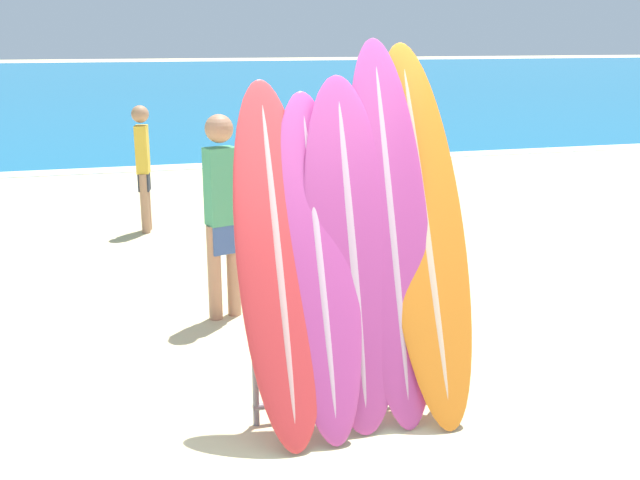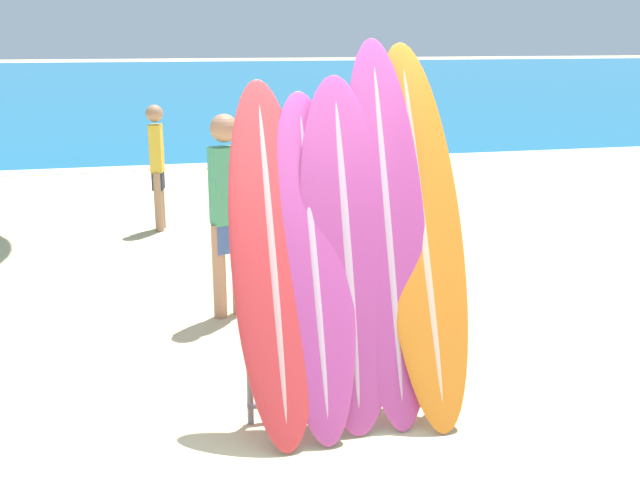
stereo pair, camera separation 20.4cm
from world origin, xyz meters
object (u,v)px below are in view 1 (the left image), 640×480
object	(u,v)px
surfboard_slot_1	(319,264)
person_mid_beach	(143,164)
surfboard_slot_3	(391,231)
person_near_water	(222,210)
surfboard_slot_4	(425,230)
surfboard_slot_0	(278,260)
surfboard_slot_2	(352,253)
surfboard_rack	(354,341)

from	to	relation	value
surfboard_slot_1	person_mid_beach	world-z (taller)	surfboard_slot_1
surfboard_slot_3	person_near_water	world-z (taller)	surfboard_slot_3
surfboard_slot_1	surfboard_slot_4	distance (m)	0.74
surfboard_slot_4	person_near_water	distance (m)	2.10
surfboard_slot_3	person_near_water	size ratio (longest dim) A/B	1.35
surfboard_slot_0	surfboard_slot_2	distance (m)	0.46
surfboard_slot_3	surfboard_slot_2	bearing A→B (deg)	-170.84
surfboard_slot_4	person_mid_beach	xyz separation A→B (m)	(-1.51, 5.01, -0.31)
surfboard_slot_4	person_mid_beach	size ratio (longest dim) A/B	1.50
surfboard_rack	surfboard_slot_4	bearing A→B (deg)	10.26
surfboard_slot_0	surfboard_slot_1	bearing A→B (deg)	-4.60
surfboard_slot_1	surfboard_slot_2	distance (m)	0.22
surfboard_slot_0	surfboard_slot_1	size ratio (longest dim) A/B	1.04
surfboard_rack	person_near_water	size ratio (longest dim) A/B	0.76
surfboard_slot_1	surfboard_rack	bearing A→B (deg)	-2.16
surfboard_slot_4	person_mid_beach	distance (m)	5.24
surfboard_rack	surfboard_slot_3	size ratio (longest dim) A/B	0.56
person_mid_beach	surfboard_slot_2	bearing A→B (deg)	-157.96
surfboard_slot_2	person_mid_beach	world-z (taller)	surfboard_slot_2
person_mid_beach	surfboard_rack	bearing A→B (deg)	-157.82
surfboard_slot_3	surfboard_rack	bearing A→B (deg)	-165.00
surfboard_slot_3	person_mid_beach	world-z (taller)	surfboard_slot_3
surfboard_slot_0	person_mid_beach	distance (m)	5.10
surfboard_rack	surfboard_slot_2	world-z (taller)	surfboard_slot_2
surfboard_slot_4	person_mid_beach	world-z (taller)	surfboard_slot_4
surfboard_rack	surfboard_slot_2	size ratio (longest dim) A/B	0.62
surfboard_rack	surfboard_slot_1	distance (m)	0.58
surfboard_slot_3	person_near_water	distance (m)	2.02
surfboard_slot_1	surfboard_slot_2	bearing A→B (deg)	4.19
surfboard_slot_0	surfboard_slot_2	world-z (taller)	surfboard_slot_2
surfboard_rack	surfboard_slot_2	xyz separation A→B (m)	(-0.02, 0.02, 0.57)
surfboard_slot_2	surfboard_slot_3	distance (m)	0.30
surfboard_rack	person_near_water	bearing A→B (deg)	105.67
surfboard_slot_0	person_near_water	bearing A→B (deg)	91.71
surfboard_rack	surfboard_slot_4	distance (m)	0.83
person_mid_beach	surfboard_slot_1	bearing A→B (deg)	-160.33
surfboard_slot_4	surfboard_slot_2	bearing A→B (deg)	-172.78
surfboard_slot_1	surfboard_slot_0	bearing A→B (deg)	175.40
surfboard_slot_1	surfboard_slot_3	xyz separation A→B (m)	(0.49, 0.06, 0.16)
surfboard_slot_2	surfboard_rack	bearing A→B (deg)	-54.08
surfboard_slot_0	surfboard_slot_3	world-z (taller)	surfboard_slot_3
person_near_water	surfboard_slot_0	bearing A→B (deg)	73.81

